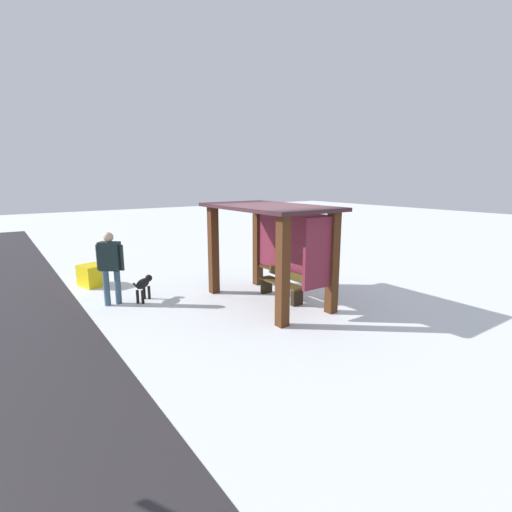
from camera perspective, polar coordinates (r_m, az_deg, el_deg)
name	(u,v)px	position (r m, az deg, el deg)	size (l,w,h in m)	color
ground_plane	(268,301)	(9.33, 1.80, -6.85)	(60.00, 60.00, 0.00)	silver
bus_shelter	(277,234)	(8.98, 3.19, 3.33)	(3.33, 1.92, 2.34)	#442412
bench_left_inside	(282,285)	(9.48, 3.90, -4.38)	(1.41, 0.35, 0.71)	#453715
person_walking	(110,262)	(9.47, -21.05, -0.89)	(0.50, 0.56, 1.74)	#1A2929
dog	(144,285)	(9.67, -16.54, -4.14)	(0.68, 0.67, 0.59)	black
road_strip	(4,362)	(7.65, -33.65, -13.11)	(36.00, 3.23, 0.01)	#2B282B
grit_bin	(92,275)	(11.53, -23.42, -2.69)	(0.70, 0.56, 0.59)	yellow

